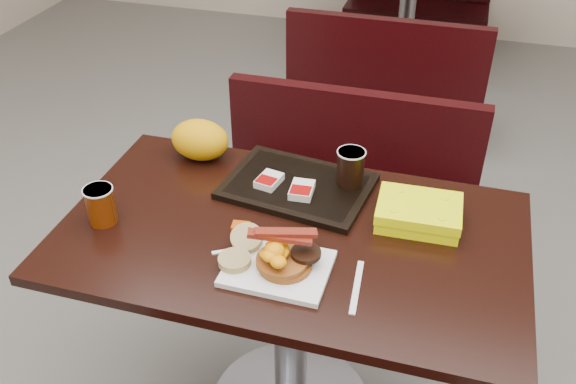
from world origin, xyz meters
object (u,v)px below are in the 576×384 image
(table_far, at_px, (406,25))
(hashbrown_sleeve_left, at_px, (269,180))
(clamshell, at_px, (419,213))
(pancake_stack, at_px, (285,262))
(hashbrown_sleeve_right, at_px, (302,190))
(coffee_cup_far, at_px, (351,168))
(knife, at_px, (357,287))
(tray, at_px, (298,186))
(fork, at_px, (229,250))
(platter, at_px, (278,268))
(bench_far_s, at_px, (388,73))
(table_near, at_px, (291,331))
(coffee_cup_near, at_px, (101,205))
(paper_bag, at_px, (200,140))
(bench_near_n, at_px, (341,200))

(table_far, bearing_deg, hashbrown_sleeve_left, -92.64)
(clamshell, bearing_deg, pancake_stack, -137.28)
(hashbrown_sleeve_right, height_order, coffee_cup_far, coffee_cup_far)
(knife, xyz_separation_m, tray, (-0.24, 0.35, 0.01))
(fork, relative_size, hashbrown_sleeve_left, 1.52)
(platter, xyz_separation_m, hashbrown_sleeve_right, (-0.02, 0.30, 0.02))
(pancake_stack, relative_size, fork, 1.08)
(knife, bearing_deg, tray, -149.80)
(bench_far_s, relative_size, pancake_stack, 7.71)
(fork, height_order, tray, tray)
(tray, distance_m, hashbrown_sleeve_right, 0.05)
(hashbrown_sleeve_right, bearing_deg, bench_far_s, 86.12)
(bench_far_s, relative_size, coffee_cup_far, 9.63)
(table_near, relative_size, tray, 3.00)
(bench_far_s, xyz_separation_m, pancake_stack, (0.03, -2.05, 0.42))
(bench_far_s, distance_m, tray, 1.76)
(coffee_cup_near, bearing_deg, table_far, 79.71)
(hashbrown_sleeve_right, xyz_separation_m, paper_bag, (-0.35, 0.13, 0.03))
(bench_far_s, xyz_separation_m, platter, (0.01, -2.05, 0.40))
(tray, bearing_deg, knife, -47.79)
(bench_far_s, xyz_separation_m, paper_bag, (-0.36, -1.63, 0.45))
(tray, bearing_deg, hashbrown_sleeve_right, -53.02)
(hashbrown_sleeve_right, relative_size, clamshell, 0.39)
(fork, bearing_deg, coffee_cup_far, 26.02)
(bench_far_s, height_order, pancake_stack, pancake_stack)
(coffee_cup_near, relative_size, coffee_cup_far, 0.99)
(platter, relative_size, knife, 1.38)
(bench_near_n, relative_size, knife, 5.59)
(hashbrown_sleeve_left, xyz_separation_m, paper_bag, (-0.25, 0.11, 0.03))
(platter, relative_size, paper_bag, 1.39)
(coffee_cup_near, distance_m, fork, 0.37)
(pancake_stack, height_order, paper_bag, paper_bag)
(bench_far_s, bearing_deg, pancake_stack, -89.24)
(platter, xyz_separation_m, fork, (-0.14, 0.04, -0.01))
(bench_far_s, relative_size, hashbrown_sleeve_right, 11.95)
(coffee_cup_near, xyz_separation_m, knife, (0.69, -0.06, -0.05))
(fork, bearing_deg, hashbrown_sleeve_right, 35.89)
(table_far, relative_size, hashbrown_sleeve_right, 14.34)
(bench_near_n, bearing_deg, hashbrown_sleeve_right, -91.13)
(platter, relative_size, hashbrown_sleeve_left, 3.12)
(table_far, distance_m, platter, 2.78)
(coffee_cup_near, height_order, tray, coffee_cup_near)
(tray, xyz_separation_m, hashbrown_sleeve_left, (-0.08, -0.02, 0.02))
(table_far, xyz_separation_m, tray, (-0.03, -2.41, 0.38))
(pancake_stack, bearing_deg, coffee_cup_near, 174.02)
(platter, relative_size, clamshell, 1.14)
(table_near, xyz_separation_m, fork, (-0.13, -0.12, 0.38))
(hashbrown_sleeve_right, relative_size, coffee_cup_far, 0.81)
(bench_far_s, bearing_deg, coffee_cup_near, -103.77)
(table_far, height_order, hashbrown_sleeve_left, hashbrown_sleeve_left)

